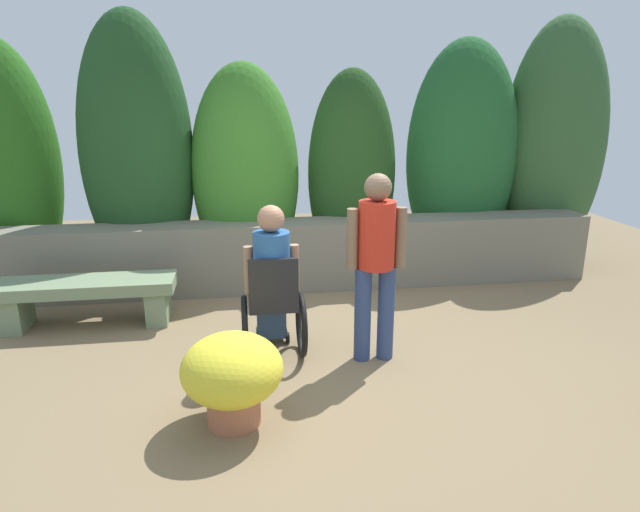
{
  "coord_description": "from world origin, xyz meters",
  "views": [
    {
      "loc": [
        -0.65,
        -4.18,
        2.15
      ],
      "look_at": [
        0.0,
        0.23,
        0.85
      ],
      "focal_mm": 30.55,
      "sensor_mm": 36.0,
      "label": 1
    }
  ],
  "objects_px": {
    "person_in_wheelchair": "(272,287)",
    "person_standing_companion": "(376,256)",
    "stone_bench": "(87,294)",
    "flower_pot_purple_near": "(232,375)"
  },
  "relations": [
    {
      "from": "person_in_wheelchair",
      "to": "flower_pot_purple_near",
      "type": "xyz_separation_m",
      "value": [
        -0.34,
        -1.0,
        -0.26
      ]
    },
    {
      "from": "stone_bench",
      "to": "flower_pot_purple_near",
      "type": "bearing_deg",
      "value": -53.91
    },
    {
      "from": "person_standing_companion",
      "to": "flower_pot_purple_near",
      "type": "bearing_deg",
      "value": -129.81
    },
    {
      "from": "stone_bench",
      "to": "person_in_wheelchair",
      "type": "relative_size",
      "value": 1.27
    },
    {
      "from": "person_in_wheelchair",
      "to": "person_standing_companion",
      "type": "xyz_separation_m",
      "value": [
        0.84,
        -0.19,
        0.29
      ]
    },
    {
      "from": "person_in_wheelchair",
      "to": "person_standing_companion",
      "type": "height_order",
      "value": "person_standing_companion"
    },
    {
      "from": "stone_bench",
      "to": "person_standing_companion",
      "type": "distance_m",
      "value": 2.88
    },
    {
      "from": "stone_bench",
      "to": "flower_pot_purple_near",
      "type": "xyz_separation_m",
      "value": [
        1.41,
        -1.91,
        0.05
      ]
    },
    {
      "from": "stone_bench",
      "to": "flower_pot_purple_near",
      "type": "distance_m",
      "value": 2.38
    },
    {
      "from": "person_in_wheelchair",
      "to": "flower_pot_purple_near",
      "type": "bearing_deg",
      "value": -119.57
    }
  ]
}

